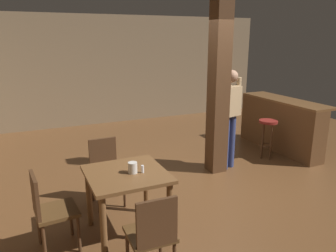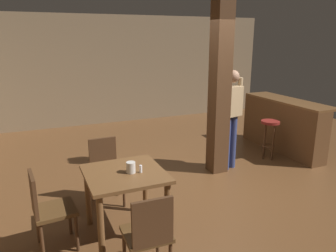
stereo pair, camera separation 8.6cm
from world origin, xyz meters
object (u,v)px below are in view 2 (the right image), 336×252
at_px(chair_south, 149,233).
at_px(standing_person, 231,113).
at_px(chair_west, 47,207).
at_px(dining_table, 125,184).
at_px(salt_shaker, 141,169).
at_px(bar_stool_near, 270,130).
at_px(napkin_cup, 131,167).
at_px(chair_north, 105,168).
at_px(bar_counter, 282,125).

xyz_separation_m(chair_south, standing_person, (2.24, 2.06, 0.50)).
bearing_deg(standing_person, chair_west, -158.84).
relative_size(chair_south, standing_person, 0.52).
bearing_deg(dining_table, salt_shaker, -26.94).
bearing_deg(bar_stool_near, chair_west, -162.08).
height_order(napkin_cup, salt_shaker, napkin_cup).
bearing_deg(chair_north, napkin_cup, -83.58).
relative_size(dining_table, bar_stool_near, 1.19).
height_order(dining_table, bar_stool_near, dining_table).
xyz_separation_m(napkin_cup, standing_person, (2.16, 1.25, 0.17)).
bearing_deg(chair_north, standing_person, 9.08).
bearing_deg(napkin_cup, chair_north, 96.42).
bearing_deg(salt_shaker, bar_counter, 25.43).
relative_size(chair_north, napkin_cup, 7.12).
bearing_deg(napkin_cup, standing_person, 30.19).
bearing_deg(napkin_cup, chair_west, 175.76).
height_order(standing_person, bar_stool_near, standing_person).
xyz_separation_m(dining_table, salt_shaker, (0.16, -0.08, 0.19)).
bearing_deg(chair_north, salt_shaker, -77.80).
distance_m(chair_south, standing_person, 3.08).
bearing_deg(chair_west, chair_south, -46.43).
height_order(chair_north, standing_person, standing_person).
xyz_separation_m(napkin_cup, salt_shaker, (0.10, -0.04, -0.02)).
height_order(chair_south, chair_north, same).
height_order(chair_west, napkin_cup, chair_west).
relative_size(chair_west, salt_shaker, 10.18).
bearing_deg(dining_table, chair_south, -91.48).
bearing_deg(chair_west, salt_shaker, -6.12).
distance_m(dining_table, standing_person, 2.56).
bearing_deg(chair_north, bar_stool_near, 8.40).
bearing_deg(standing_person, bar_stool_near, 6.76).
xyz_separation_m(chair_north, bar_stool_near, (3.21, 0.47, 0.05)).
distance_m(chair_south, bar_stool_near, 3.86).
distance_m(chair_west, chair_north, 1.16).
distance_m(dining_table, bar_stool_near, 3.44).
bearing_deg(salt_shaker, standing_person, 32.23).
relative_size(chair_west, bar_counter, 0.44).
distance_m(dining_table, napkin_cup, 0.22).
xyz_separation_m(bar_counter, bar_stool_near, (-0.56, -0.29, 0.02)).
xyz_separation_m(chair_south, salt_shaker, (0.19, 0.76, 0.31)).
bearing_deg(bar_stool_near, standing_person, -173.24).
height_order(chair_south, bar_stool_near, chair_south).
xyz_separation_m(dining_table, chair_north, (-0.04, 0.85, -0.12)).
distance_m(chair_north, bar_counter, 3.85).
height_order(standing_person, bar_counter, standing_person).
xyz_separation_m(salt_shaker, bar_stool_near, (3.01, 1.41, -0.26)).
bearing_deg(chair_north, chair_south, -89.44).
relative_size(chair_south, bar_stool_near, 1.21).
bearing_deg(chair_west, standing_person, 21.16).
xyz_separation_m(dining_table, standing_person, (2.22, 1.21, 0.37)).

